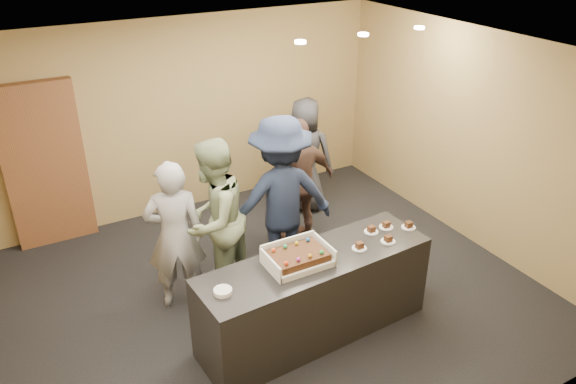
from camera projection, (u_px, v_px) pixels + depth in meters
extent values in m
plane|color=black|center=(259.00, 298.00, 6.30)|extent=(6.00, 6.00, 0.00)
plane|color=silver|center=(252.00, 58.00, 5.08)|extent=(6.00, 6.00, 0.00)
cube|color=#A88A51|center=(175.00, 118.00, 7.64)|extent=(6.00, 0.04, 2.70)
cube|color=#A88A51|center=(420.00, 339.00, 3.74)|extent=(6.00, 0.04, 2.70)
cube|color=#A88A51|center=(472.00, 138.00, 6.98)|extent=(0.04, 5.00, 2.70)
cube|color=black|center=(315.00, 296.00, 5.61)|extent=(2.44, 0.85, 0.90)
cube|color=brown|center=(45.00, 166.00, 6.95)|extent=(0.96, 0.15, 2.11)
cube|color=white|center=(298.00, 261.00, 5.30)|extent=(0.59, 0.41, 0.06)
cube|color=white|center=(270.00, 266.00, 5.15)|extent=(0.02, 0.41, 0.16)
cube|color=white|center=(325.00, 249.00, 5.41)|extent=(0.02, 0.41, 0.16)
cube|color=white|center=(288.00, 246.00, 5.44)|extent=(0.59, 0.02, 0.18)
cube|color=#351D0C|center=(298.00, 256.00, 5.27)|extent=(0.52, 0.36, 0.07)
sphere|color=#E5501A|center=(274.00, 250.00, 5.26)|extent=(0.04, 0.04, 0.04)
sphere|color=#199B53|center=(285.00, 246.00, 5.32)|extent=(0.04, 0.04, 0.04)
sphere|color=gold|center=(297.00, 243.00, 5.37)|extent=(0.04, 0.04, 0.04)
sphere|color=blue|center=(308.00, 240.00, 5.42)|extent=(0.04, 0.04, 0.04)
sphere|color=#FF3A15|center=(286.00, 263.00, 5.07)|extent=(0.04, 0.04, 0.04)
sphere|color=#B92797|center=(298.00, 259.00, 5.12)|extent=(0.04, 0.04, 0.04)
sphere|color=orange|center=(310.00, 256.00, 5.18)|extent=(0.04, 0.04, 0.04)
sphere|color=green|center=(322.00, 252.00, 5.23)|extent=(0.04, 0.04, 0.04)
cylinder|color=white|center=(223.00, 291.00, 4.91)|extent=(0.16, 0.16, 0.04)
cylinder|color=white|center=(359.00, 248.00, 5.56)|extent=(0.15, 0.15, 0.01)
cube|color=#351D0C|center=(360.00, 245.00, 5.54)|extent=(0.07, 0.06, 0.06)
cylinder|color=white|center=(371.00, 232.00, 5.84)|extent=(0.15, 0.15, 0.01)
cube|color=#351D0C|center=(371.00, 229.00, 5.82)|extent=(0.07, 0.06, 0.06)
cylinder|color=white|center=(388.00, 241.00, 5.67)|extent=(0.15, 0.15, 0.01)
cube|color=#351D0C|center=(388.00, 238.00, 5.66)|extent=(0.07, 0.06, 0.06)
cylinder|color=white|center=(386.00, 227.00, 5.92)|extent=(0.15, 0.15, 0.01)
cube|color=#351D0C|center=(386.00, 224.00, 5.91)|extent=(0.07, 0.06, 0.06)
cylinder|color=white|center=(408.00, 227.00, 5.92)|extent=(0.15, 0.15, 0.01)
cube|color=#351D0C|center=(409.00, 224.00, 5.91)|extent=(0.07, 0.06, 0.06)
imported|color=#9F9FA5|center=(175.00, 236.00, 5.87)|extent=(0.71, 0.56, 1.70)
imported|color=gray|center=(214.00, 220.00, 6.04)|extent=(1.13, 1.09, 1.83)
imported|color=#1B233A|center=(281.00, 198.00, 6.35)|extent=(1.35, 0.91, 1.95)
imported|color=#50362C|center=(300.00, 183.00, 7.00)|extent=(1.02, 0.50, 1.69)
imported|color=#2B2B30|center=(305.00, 155.00, 7.85)|extent=(0.94, 0.93, 1.64)
cylinder|color=#FFEAC6|center=(300.00, 42.00, 5.83)|extent=(0.12, 0.12, 0.03)
cylinder|color=#FFEAC6|center=(363.00, 34.00, 6.17)|extent=(0.12, 0.12, 0.03)
cylinder|color=#FFEAC6|center=(419.00, 28.00, 6.52)|extent=(0.12, 0.12, 0.03)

